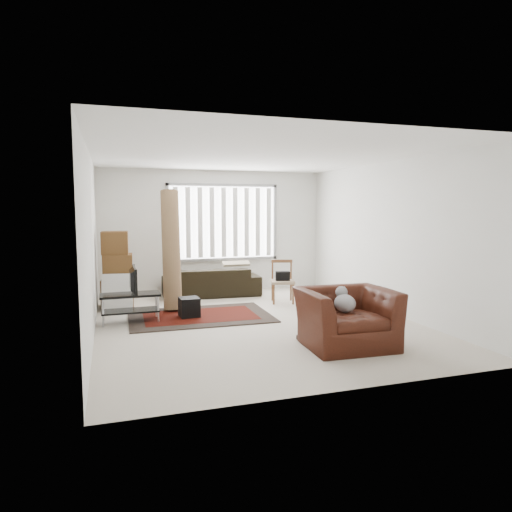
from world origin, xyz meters
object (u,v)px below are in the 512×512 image
at_px(side_chair, 283,279).
at_px(armchair, 347,314).
at_px(moving_boxes, 117,272).
at_px(tv_stand, 130,302).
at_px(sofa, 211,277).

relative_size(side_chair, armchair, 0.67).
distance_m(moving_boxes, side_chair, 3.19).
relative_size(tv_stand, sofa, 0.47).
bearing_deg(tv_stand, moving_boxes, 97.83).
bearing_deg(side_chair, armchair, -78.56).
relative_size(moving_boxes, armchair, 1.15).
bearing_deg(sofa, tv_stand, 49.51).
bearing_deg(tv_stand, sofa, 46.41).
xyz_separation_m(tv_stand, moving_boxes, (-0.18, 1.30, 0.32)).
height_order(moving_boxes, side_chair, moving_boxes).
height_order(tv_stand, sofa, sofa).
xyz_separation_m(tv_stand, armchair, (2.73, -2.25, 0.10)).
distance_m(sofa, armchair, 4.20).
bearing_deg(armchair, tv_stand, 143.19).
bearing_deg(sofa, armchair, 106.57).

